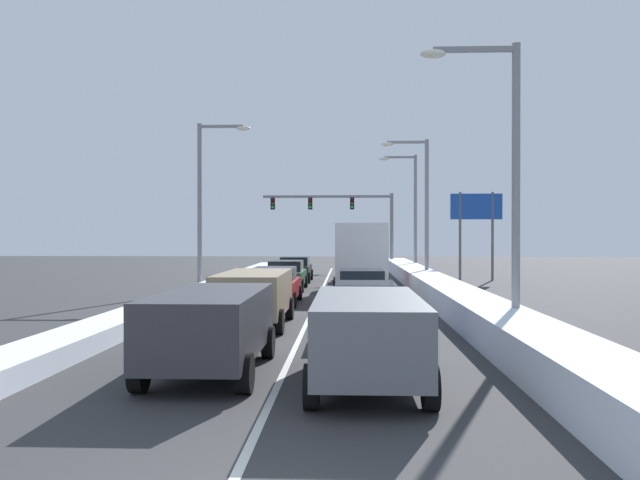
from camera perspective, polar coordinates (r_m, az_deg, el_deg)
The scene contains 20 objects.
ground_plane at distance 24.97m, azimuth -0.63°, elevation -6.06°, with size 123.51×123.51×0.00m, color #333335.
lane_stripe_between_right_lane_and_center_lane at distance 29.69m, azimuth -0.15°, elevation -5.02°, with size 0.14×52.25×0.01m, color silver.
snow_bank_right_shoulder at distance 29.89m, azimuth 10.08°, elevation -4.14°, with size 1.63×52.25×0.89m, color silver.
snow_bank_left_shoulder at distance 30.36m, azimuth -10.22°, elevation -4.44°, with size 1.36×52.25×0.50m, color silver.
suv_gray_right_lane_nearest at distance 12.40m, azimuth 4.15°, elevation -7.95°, with size 2.16×4.90×1.67m.
sedan_navy_right_lane_second at distance 18.31m, azimuth 3.93°, elevation -6.03°, with size 2.00×4.50×1.51m.
sedan_white_right_lane_third at distance 25.20m, azimuth 3.63°, elevation -4.25°, with size 2.00×4.50×1.51m.
box_truck_right_lane_fourth at distance 32.23m, azimuth 3.51°, elevation -1.21°, with size 2.53×7.20×3.36m.
sedan_silver_right_lane_fifth at distance 40.00m, azimuth 2.96°, elevation -2.52°, with size 2.00×4.50×1.51m.
suv_charcoal_center_lane_nearest at distance 13.66m, azimuth -9.40°, elevation -7.18°, with size 2.16×4.90×1.67m.
suv_tan_center_lane_second at distance 20.47m, azimuth -5.76°, elevation -4.63°, with size 2.16×4.90×1.67m.
sedan_red_center_lane_third at distance 26.99m, azimuth -3.94°, elevation -3.94°, with size 2.00×4.50×1.51m.
sedan_green_center_lane_fourth at distance 33.90m, azimuth -2.94°, elevation -3.05°, with size 2.00×4.50×1.51m.
sedan_black_center_lane_fifth at distance 39.90m, azimuth -2.17°, elevation -2.52°, with size 2.00×4.50×1.51m.
traffic_light_gantry at distance 53.30m, azimuth 2.25°, elevation 2.48°, with size 10.60×0.47×6.20m.
street_lamp_right_near at distance 18.23m, azimuth 15.51°, elevation 6.50°, with size 2.66×0.36×7.92m.
street_lamp_right_mid at distance 36.93m, azimuth 8.69°, elevation 3.61°, with size 2.66×0.36×8.13m.
street_lamp_right_far at distance 46.42m, azimuth 7.84°, elevation 3.15°, with size 2.66×0.36×8.43m.
street_lamp_left_mid at distance 33.38m, azimuth -9.81°, elevation 4.18°, with size 2.66×0.36×8.40m.
roadside_sign_right at distance 41.98m, azimuth 13.41°, elevation 2.05°, with size 3.20×0.16×5.50m.
Camera 1 is at (1.30, -5.77, 2.82)m, focal length 36.88 mm.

